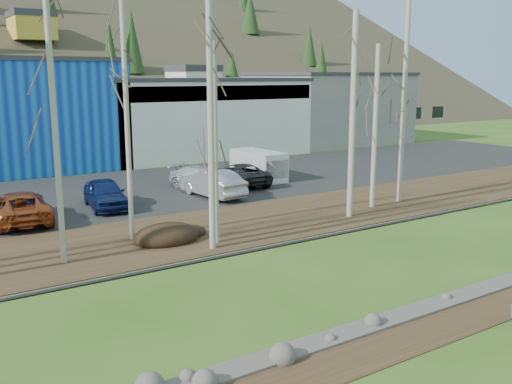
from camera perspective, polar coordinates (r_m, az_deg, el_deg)
ground at (r=15.61m, az=21.41°, el=-15.99°), size 200.00×200.00×0.00m
dirt_strip at (r=16.74m, az=15.41°, el=-13.59°), size 80.00×1.80×0.03m
near_bank_rocks at (r=17.35m, az=12.89°, el=-12.58°), size 80.00×0.80×0.50m
river at (r=20.16m, az=4.40°, el=-8.81°), size 80.00×8.00×0.90m
far_bank_rocks at (r=23.36m, az=-1.78°, el=-5.90°), size 80.00×0.80×0.46m
far_bank at (r=26.01m, az=-5.47°, el=-3.94°), size 80.00×7.00×0.15m
parking_lot at (r=35.40m, az=-13.45°, el=-0.05°), size 80.00×14.00×0.14m
building_white at (r=52.45m, az=-6.48°, el=7.58°), size 18.36×12.24×6.80m
building_grey at (r=61.34m, az=7.11°, el=8.37°), size 14.28×12.24×7.30m
dirt_mound at (r=24.34m, az=-8.92°, el=-4.24°), size 2.89×2.04×0.57m
birch_3 at (r=21.64m, az=-19.63°, el=8.26°), size 0.21×0.21×11.72m
birch_4 at (r=22.33m, az=-4.55°, el=6.88°), size 0.25×0.25×10.09m
birch_5 at (r=24.20m, az=-12.78°, el=7.04°), size 0.21×0.21×10.13m
birch_6 at (r=23.22m, az=-4.11°, el=4.72°), size 0.23×0.23×8.20m
birch_7 at (r=27.98m, az=9.64°, el=7.48°), size 0.29×0.29×9.88m
birch_8 at (r=30.35m, az=11.83°, el=6.34°), size 0.26×0.26×8.43m
birch_9 at (r=31.97m, az=14.61°, el=9.72°), size 0.25×0.25×12.05m
car_2 at (r=29.32m, az=-22.54°, el=-1.39°), size 2.93×5.55×1.49m
car_3 at (r=31.02m, az=-14.83°, el=-0.17°), size 2.35×4.66×1.52m
car_4 at (r=32.85m, az=-4.37°, el=0.87°), size 2.03×4.88×1.57m
car_5 at (r=36.36m, az=-1.68°, el=1.80°), size 2.55×5.11×1.39m
car_6 at (r=35.37m, az=-5.49°, el=1.43°), size 3.12×4.94×1.34m
van_white at (r=38.14m, az=0.39°, el=2.66°), size 1.88×4.40×1.91m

